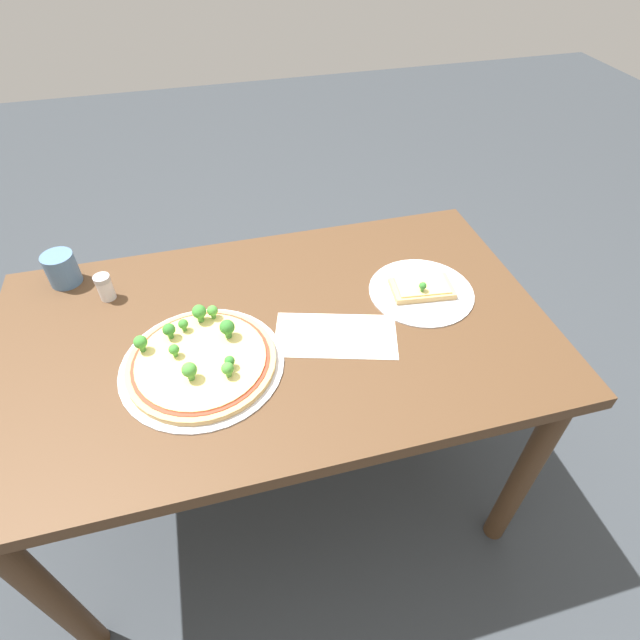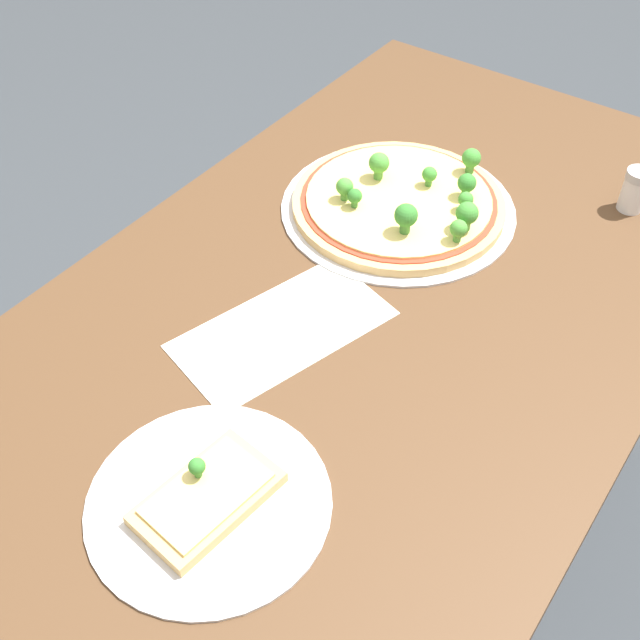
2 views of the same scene
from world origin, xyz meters
The scene contains 6 objects.
ground_plane centered at (0.00, 0.00, 0.00)m, with size 8.00×8.00×0.00m, color #33383D.
dining_table centered at (0.00, 0.00, 0.65)m, with size 1.33×0.78×0.75m.
pizza_tray_whole centered at (0.18, 0.07, 0.77)m, with size 0.37×0.37×0.07m.
pizza_tray_slice centered at (-0.40, -0.04, 0.76)m, with size 0.27×0.27×0.05m.
condiment_shaker centered at (0.39, -0.22, 0.79)m, with size 0.04×0.04×0.07m.
paper_menu centered at (-0.14, 0.06, 0.75)m, with size 0.29×0.15×0.00m, color silver.
Camera 2 is at (-0.71, -0.41, 1.52)m, focal length 45.00 mm.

